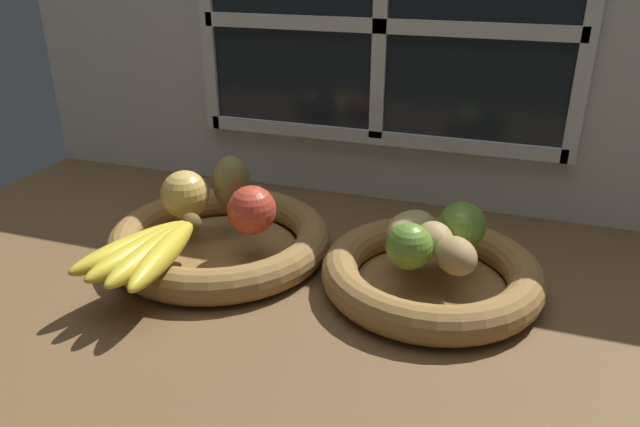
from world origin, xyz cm
name	(u,v)px	position (x,y,z in cm)	size (l,w,h in cm)	color
ground_plane	(327,278)	(0.00, 0.00, -1.50)	(140.00, 90.00, 3.00)	brown
back_wall	(383,43)	(0.00, 29.77, 27.88)	(140.00, 4.60, 55.00)	silver
fruit_bowl_left	(220,240)	(-16.85, -0.71, 2.35)	(33.40, 33.40, 5.05)	olive
fruit_bowl_right	(431,274)	(15.16, -0.71, 2.36)	(30.01, 30.01, 5.05)	olive
apple_golden_left	(185,194)	(-22.66, 0.10, 8.74)	(7.36, 7.36, 7.36)	#DBB756
apple_red_right	(252,210)	(-10.82, -1.72, 8.59)	(7.07, 7.07, 7.07)	#CC422D
pear_brown	(231,183)	(-17.26, 4.86, 9.45)	(5.77, 6.07, 8.80)	olive
banana_bunch_front	(150,249)	(-20.00, -13.91, 6.72)	(12.66, 20.47, 3.33)	yellow
potato_oblong	(411,228)	(11.51, 2.13, 7.42)	(8.10, 5.42, 4.74)	tan
potato_small	(456,256)	(18.40, -3.95, 7.40)	(6.42, 4.96, 4.70)	#A38451
potato_back	(454,230)	(17.18, 3.75, 7.35)	(6.24, 5.23, 4.59)	tan
potato_large	(434,240)	(15.16, -0.71, 7.51)	(6.09, 4.94, 4.92)	tan
lime_near	(409,246)	(12.54, -4.64, 8.09)	(6.07, 6.07, 6.07)	olive
lime_far	(462,226)	(18.21, 3.22, 8.34)	(6.56, 6.56, 6.56)	olive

